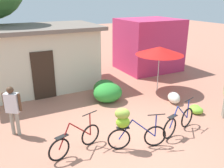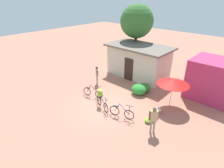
# 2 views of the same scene
# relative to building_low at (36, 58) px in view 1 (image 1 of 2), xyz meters

# --- Properties ---
(ground_plane) EXTENTS (60.00, 60.00, 0.00)m
(ground_plane) POSITION_rel_building_low_xyz_m (1.50, -5.85, -1.44)
(ground_plane) COLOR #AE715B
(building_low) EXTENTS (5.72, 3.37, 2.83)m
(building_low) POSITION_rel_building_low_xyz_m (0.00, 0.00, 0.00)
(building_low) COLOR beige
(building_low) RESTS_ON ground
(shop_pink) EXTENTS (3.20, 2.80, 2.87)m
(shop_pink) POSITION_rel_building_low_xyz_m (6.36, 0.25, 0.00)
(shop_pink) COLOR #BE305F
(shop_pink) RESTS_ON ground
(hedge_bush_front_left) EXTENTS (1.19, 1.06, 0.76)m
(hedge_bush_front_left) POSITION_rel_building_low_xyz_m (2.19, -2.95, -1.05)
(hedge_bush_front_left) COLOR #2C8B32
(hedge_bush_front_left) RESTS_ON ground
(hedge_bush_front_right) EXTENTS (0.97, 0.78, 0.71)m
(hedge_bush_front_right) POSITION_rel_building_low_xyz_m (2.33, -2.34, -1.08)
(hedge_bush_front_right) COLOR #316C2E
(hedge_bush_front_right) RESTS_ON ground
(market_umbrella) EXTENTS (2.08, 2.08, 2.02)m
(market_umbrella) POSITION_rel_building_low_xyz_m (4.72, -2.89, 0.41)
(market_umbrella) COLOR beige
(market_umbrella) RESTS_ON ground
(bicycle_leftmost) EXTENTS (1.62, 0.52, 1.02)m
(bicycle_leftmost) POSITION_rel_building_low_xyz_m (-0.10, -5.62, -1.08)
(bicycle_leftmost) COLOR black
(bicycle_leftmost) RESTS_ON ground
(bicycle_near_pile) EXTENTS (1.62, 0.71, 1.24)m
(bicycle_near_pile) POSITION_rel_building_low_xyz_m (1.26, -6.12, -0.69)
(bicycle_near_pile) COLOR black
(bicycle_near_pile) RESTS_ON ground
(bicycle_center_loaded) EXTENTS (1.60, 0.51, 0.99)m
(bicycle_center_loaded) POSITION_rel_building_low_xyz_m (3.10, -6.11, -1.07)
(bicycle_center_loaded) COLOR black
(bicycle_center_loaded) RESTS_ON ground
(banana_pile_on_ground) EXTENTS (0.68, 0.76, 0.27)m
(banana_pile_on_ground) POSITION_rel_building_low_xyz_m (4.63, -5.35, -1.31)
(banana_pile_on_ground) COLOR #7EC334
(banana_pile_on_ground) RESTS_ON ground
(produce_sack) EXTENTS (0.64, 0.80, 0.44)m
(produce_sack) POSITION_rel_building_low_xyz_m (4.50, -4.28, -1.22)
(produce_sack) COLOR silver
(produce_sack) RESTS_ON ground
(person_bystander) EXTENTS (0.49, 0.40, 1.58)m
(person_bystander) POSITION_rel_building_low_xyz_m (-1.45, -3.91, -0.47)
(person_bystander) COLOR gray
(person_bystander) RESTS_ON ground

